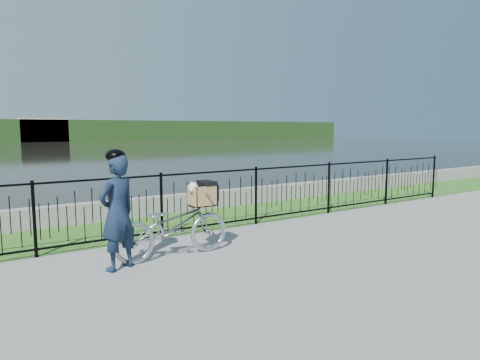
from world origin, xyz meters
TOP-DOWN VIEW (x-y plane):
  - ground at (0.00, 0.00)m, footprint 120.00×120.00m
  - grass_strip at (0.00, 2.60)m, footprint 60.00×2.00m
  - water at (0.00, 33.00)m, footprint 120.00×120.00m
  - quay_wall at (0.00, 3.60)m, footprint 60.00×0.30m
  - fence at (0.00, 1.60)m, footprint 14.00×0.06m
  - far_building_right at (6.00, 58.50)m, footprint 6.00×3.00m
  - bicycle_rig at (-1.29, 0.49)m, footprint 1.80×0.63m
  - cyclist at (-2.14, 0.40)m, footprint 0.67×0.57m

SIDE VIEW (x-z plane):
  - ground at x=0.00m, z-range 0.00..0.00m
  - water at x=0.00m, z-range 0.00..0.00m
  - grass_strip at x=0.00m, z-range 0.00..0.01m
  - quay_wall at x=0.00m, z-range 0.00..0.40m
  - bicycle_rig at x=-1.29m, z-range -0.07..1.05m
  - fence at x=0.00m, z-range 0.00..1.15m
  - cyclist at x=-2.14m, z-range -0.01..1.63m
  - far_building_right at x=6.00m, z-range 0.00..3.20m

